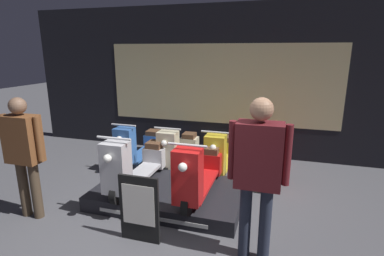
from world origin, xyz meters
name	(u,v)px	position (x,y,z in m)	size (l,w,h in m)	color
ground_plane	(157,245)	(0.00, 0.00, 0.00)	(30.00, 30.00, 0.00)	#4C4C51
shop_wall_back	(219,82)	(0.00, 3.52, 1.60)	(9.06, 0.09, 3.20)	black
display_platform	(169,194)	(-0.25, 1.07, 0.11)	(2.23, 1.39, 0.22)	black
scooter_display_left	(136,165)	(-0.75, 0.98, 0.57)	(0.49, 1.71, 0.95)	black
scooter_display_right	(199,172)	(0.25, 0.98, 0.57)	(0.49, 1.71, 0.95)	black
scooter_backrow_0	(139,146)	(-1.43, 2.42, 0.35)	(0.49, 1.71, 0.95)	black
scooter_backrow_1	(178,150)	(-0.57, 2.42, 0.35)	(0.49, 1.71, 0.95)	black
scooter_backrow_2	(221,154)	(0.29, 2.42, 0.35)	(0.49, 1.71, 0.95)	black
scooter_backrow_3	(268,159)	(1.15, 2.42, 0.35)	(0.49, 1.71, 0.95)	black
person_left_browsing	(24,148)	(-1.93, 0.11, 1.00)	(0.62, 0.26, 1.68)	#473828
person_right_browsing	(258,166)	(1.12, 0.11, 1.10)	(0.64, 0.27, 1.82)	#232838
price_sign_board	(139,209)	(-0.23, 0.02, 0.43)	(0.50, 0.04, 0.85)	black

